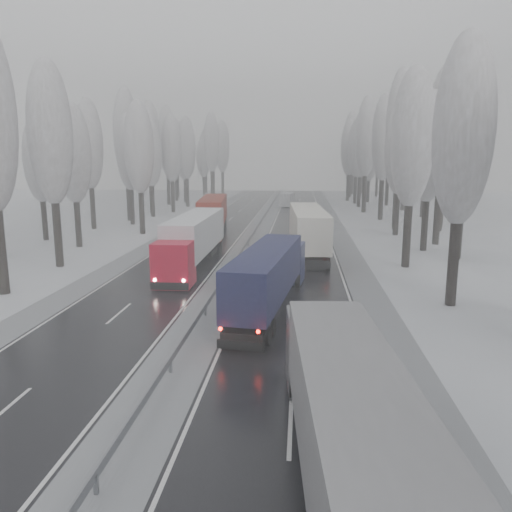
% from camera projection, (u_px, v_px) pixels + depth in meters
% --- Properties ---
extents(ground, '(260.00, 260.00, 0.00)m').
position_uv_depth(ground, '(142.00, 420.00, 17.66)').
color(ground, white).
rests_on(ground, ground).
extents(carriageway_right, '(7.50, 200.00, 0.03)m').
position_uv_depth(carriageway_right, '(297.00, 258.00, 46.52)').
color(carriageway_right, black).
rests_on(carriageway_right, ground).
extents(carriageway_left, '(7.50, 200.00, 0.03)m').
position_uv_depth(carriageway_left, '(187.00, 256.00, 47.44)').
color(carriageway_left, black).
rests_on(carriageway_left, ground).
extents(median_slush, '(3.00, 200.00, 0.04)m').
position_uv_depth(median_slush, '(242.00, 257.00, 46.98)').
color(median_slush, gray).
rests_on(median_slush, ground).
extents(shoulder_right, '(2.40, 200.00, 0.04)m').
position_uv_depth(shoulder_right, '(351.00, 259.00, 46.08)').
color(shoulder_right, gray).
rests_on(shoulder_right, ground).
extents(shoulder_left, '(2.40, 200.00, 0.04)m').
position_uv_depth(shoulder_left, '(136.00, 255.00, 47.88)').
color(shoulder_left, gray).
rests_on(shoulder_left, ground).
extents(median_guardrail, '(0.12, 200.00, 0.76)m').
position_uv_depth(median_guardrail, '(242.00, 251.00, 46.86)').
color(median_guardrail, slate).
rests_on(median_guardrail, ground).
extents(tree_16, '(3.60, 3.60, 16.53)m').
position_uv_depth(tree_16, '(463.00, 132.00, 29.61)').
color(tree_16, black).
rests_on(tree_16, ground).
extents(tree_18, '(3.60, 3.60, 16.58)m').
position_uv_depth(tree_18, '(413.00, 139.00, 40.76)').
color(tree_18, black).
rests_on(tree_18, ground).
extents(tree_19, '(3.60, 3.60, 14.57)m').
position_uv_depth(tree_19, '(465.00, 155.00, 44.43)').
color(tree_19, black).
rests_on(tree_19, ground).
extents(tree_20, '(3.60, 3.60, 15.71)m').
position_uv_depth(tree_20, '(430.00, 148.00, 48.52)').
color(tree_20, black).
rests_on(tree_20, ground).
extents(tree_21, '(3.60, 3.60, 18.62)m').
position_uv_depth(tree_21, '(443.00, 131.00, 51.88)').
color(tree_21, black).
rests_on(tree_21, ground).
extents(tree_22, '(3.60, 3.60, 15.86)m').
position_uv_depth(tree_22, '(400.00, 149.00, 58.78)').
color(tree_22, black).
rests_on(tree_22, ground).
extents(tree_23, '(3.60, 3.60, 13.55)m').
position_uv_depth(tree_23, '(444.00, 162.00, 62.42)').
color(tree_23, black).
rests_on(tree_23, ground).
extents(tree_24, '(3.60, 3.60, 20.49)m').
position_uv_depth(tree_24, '(400.00, 126.00, 63.43)').
color(tree_24, black).
rests_on(tree_24, ground).
extents(tree_25, '(3.60, 3.60, 19.44)m').
position_uv_depth(tree_25, '(447.00, 133.00, 66.87)').
color(tree_25, black).
rests_on(tree_25, ground).
extents(tree_26, '(3.60, 3.60, 18.78)m').
position_uv_depth(tree_26, '(384.00, 138.00, 73.69)').
color(tree_26, black).
rests_on(tree_26, ground).
extents(tree_27, '(3.60, 3.60, 17.62)m').
position_uv_depth(tree_27, '(426.00, 144.00, 77.12)').
color(tree_27, black).
rests_on(tree_27, ground).
extents(tree_28, '(3.60, 3.60, 19.62)m').
position_uv_depth(tree_28, '(366.00, 138.00, 84.14)').
color(tree_28, black).
rests_on(tree_28, ground).
extents(tree_29, '(3.60, 3.60, 18.11)m').
position_uv_depth(tree_29, '(406.00, 144.00, 87.59)').
color(tree_29, black).
rests_on(tree_29, ground).
extents(tree_30, '(3.60, 3.60, 17.86)m').
position_uv_depth(tree_30, '(361.00, 146.00, 93.86)').
color(tree_30, black).
rests_on(tree_30, ground).
extents(tree_31, '(3.60, 3.60, 18.58)m').
position_uv_depth(tree_31, '(389.00, 144.00, 97.17)').
color(tree_31, black).
rests_on(tree_31, ground).
extents(tree_32, '(3.60, 3.60, 17.33)m').
position_uv_depth(tree_32, '(357.00, 148.00, 101.26)').
color(tree_32, black).
rests_on(tree_32, ground).
extents(tree_33, '(3.60, 3.60, 14.33)m').
position_uv_depth(tree_33, '(369.00, 158.00, 105.27)').
color(tree_33, black).
rests_on(tree_33, ground).
extents(tree_34, '(3.60, 3.60, 17.63)m').
position_uv_depth(tree_34, '(349.00, 148.00, 108.25)').
color(tree_34, black).
rests_on(tree_34, ground).
extents(tree_35, '(3.60, 3.60, 18.25)m').
position_uv_depth(tree_35, '(389.00, 147.00, 111.28)').
color(tree_35, black).
rests_on(tree_35, ground).
extents(tree_36, '(3.60, 3.60, 20.23)m').
position_uv_depth(tree_36, '(351.00, 142.00, 117.44)').
color(tree_36, black).
rests_on(tree_36, ground).
extents(tree_37, '(3.60, 3.60, 16.37)m').
position_uv_depth(tree_37, '(378.00, 153.00, 121.21)').
color(tree_37, black).
rests_on(tree_37, ground).
extents(tree_38, '(3.60, 3.60, 17.97)m').
position_uv_depth(tree_38, '(354.00, 149.00, 127.90)').
color(tree_38, black).
rests_on(tree_38, ground).
extents(tree_39, '(3.60, 3.60, 16.19)m').
position_uv_depth(tree_39, '(363.00, 154.00, 131.78)').
color(tree_39, black).
rests_on(tree_39, ground).
extents(tree_58, '(3.60, 3.60, 17.21)m').
position_uv_depth(tree_58, '(50.00, 134.00, 40.87)').
color(tree_58, black).
rests_on(tree_58, ground).
extents(tree_60, '(3.60, 3.60, 14.84)m').
position_uv_depth(tree_60, '(73.00, 154.00, 50.81)').
color(tree_60, black).
rests_on(tree_60, ground).
extents(tree_61, '(3.60, 3.60, 13.95)m').
position_uv_depth(tree_61, '(40.00, 160.00, 55.34)').
color(tree_61, black).
rests_on(tree_61, ground).
extents(tree_62, '(3.60, 3.60, 16.04)m').
position_uv_depth(tree_62, '(139.00, 148.00, 59.64)').
color(tree_62, black).
rests_on(tree_62, ground).
extents(tree_63, '(3.60, 3.60, 16.88)m').
position_uv_depth(tree_63, '(89.00, 145.00, 64.14)').
color(tree_63, black).
rests_on(tree_63, ground).
extents(tree_64, '(3.60, 3.60, 15.42)m').
position_uv_depth(tree_64, '(129.00, 153.00, 68.88)').
color(tree_64, black).
rests_on(tree_64, ground).
extents(tree_65, '(3.60, 3.60, 19.48)m').
position_uv_depth(tree_65, '(126.00, 135.00, 72.46)').
color(tree_65, black).
rests_on(tree_65, ground).
extents(tree_66, '(3.60, 3.60, 15.23)m').
position_uv_depth(tree_66, '(151.00, 154.00, 78.31)').
color(tree_66, black).
rests_on(tree_66, ground).
extents(tree_67, '(3.60, 3.60, 17.09)m').
position_uv_depth(tree_67, '(149.00, 147.00, 82.12)').
color(tree_67, black).
rests_on(tree_67, ground).
extents(tree_68, '(3.60, 3.60, 16.65)m').
position_uv_depth(tree_68, '(171.00, 149.00, 84.61)').
color(tree_68, black).
rests_on(tree_68, ground).
extents(tree_69, '(3.60, 3.60, 19.35)m').
position_uv_depth(tree_69, '(150.00, 140.00, 88.62)').
color(tree_69, black).
rests_on(tree_69, ground).
extents(tree_70, '(3.60, 3.60, 17.09)m').
position_uv_depth(tree_70, '(186.00, 149.00, 94.39)').
color(tree_70, black).
rests_on(tree_70, ground).
extents(tree_71, '(3.60, 3.60, 19.61)m').
position_uv_depth(tree_71, '(167.00, 141.00, 98.41)').
color(tree_71, black).
rests_on(tree_71, ground).
extents(tree_72, '(3.60, 3.60, 15.11)m').
position_uv_depth(tree_72, '(184.00, 156.00, 104.00)').
color(tree_72, black).
rests_on(tree_72, ground).
extents(tree_73, '(3.60, 3.60, 17.22)m').
position_uv_depth(tree_73, '(175.00, 149.00, 107.90)').
color(tree_73, black).
rests_on(tree_73, ground).
extents(tree_74, '(3.60, 3.60, 19.68)m').
position_uv_depth(tree_74, '(211.00, 143.00, 113.65)').
color(tree_74, black).
rests_on(tree_74, ground).
extents(tree_75, '(3.60, 3.60, 18.60)m').
position_uv_depth(tree_75, '(177.00, 146.00, 118.49)').
color(tree_75, black).
rests_on(tree_75, ground).
extents(tree_76, '(3.60, 3.60, 18.55)m').
position_uv_depth(tree_76, '(222.00, 147.00, 122.88)').
color(tree_76, black).
rests_on(tree_76, ground).
extents(tree_77, '(3.60, 3.60, 14.32)m').
position_uv_depth(tree_77, '(203.00, 158.00, 127.80)').
color(tree_77, black).
rests_on(tree_77, ground).
extents(tree_78, '(3.60, 3.60, 19.55)m').
position_uv_depth(tree_78, '(213.00, 145.00, 129.51)').
color(tree_78, black).
rests_on(tree_78, ground).
extents(tree_79, '(3.60, 3.60, 17.07)m').
position_uv_depth(tree_79, '(205.00, 152.00, 133.96)').
color(tree_79, black).
rests_on(tree_79, ground).
extents(truck_grey_tarp, '(3.71, 15.96, 4.06)m').
position_uv_depth(truck_grey_tarp, '(348.00, 420.00, 13.07)').
color(truck_grey_tarp, '#4E4F53').
rests_on(truck_grey_tarp, ground).
extents(truck_blue_box, '(4.26, 15.36, 3.91)m').
position_uv_depth(truck_blue_box, '(270.00, 273.00, 30.36)').
color(truck_blue_box, navy).
rests_on(truck_blue_box, ground).
extents(truck_cream_box, '(3.90, 17.85, 4.55)m').
position_uv_depth(truck_cream_box, '(307.00, 228.00, 47.47)').
color(truck_cream_box, beige).
rests_on(truck_cream_box, ground).
extents(box_truck_distant, '(2.97, 7.24, 2.63)m').
position_uv_depth(box_truck_distant, '(287.00, 199.00, 96.98)').
color(box_truck_distant, '#B6B7BD').
rests_on(box_truck_distant, ground).
extents(truck_red_white, '(2.75, 17.07, 4.37)m').
position_uv_depth(truck_red_white, '(193.00, 238.00, 41.86)').
color(truck_red_white, red).
rests_on(truck_red_white, ground).
extents(truck_red_red, '(4.55, 17.61, 4.48)m').
position_uv_depth(truck_red_red, '(213.00, 214.00, 59.93)').
color(truck_red_red, red).
rests_on(truck_red_red, ground).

